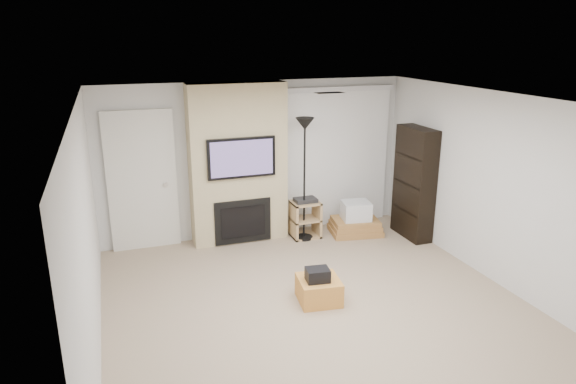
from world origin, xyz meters
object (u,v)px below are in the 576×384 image
object	(u,v)px
box_stack	(355,221)
bookshelf	(414,183)
av_stand	(305,217)
floor_lamp	(305,145)
ottoman	(319,290)

from	to	relation	value
box_stack	bookshelf	bearing A→B (deg)	-26.32
av_stand	bookshelf	size ratio (longest dim) A/B	0.37
floor_lamp	bookshelf	world-z (taller)	floor_lamp
floor_lamp	av_stand	bearing A→B (deg)	53.74
ottoman	box_stack	xyz separation A→B (m)	(1.46, 1.91, 0.06)
box_stack	bookshelf	xyz separation A→B (m)	(0.82, -0.40, 0.69)
av_stand	bookshelf	distance (m)	1.83
floor_lamp	box_stack	xyz separation A→B (m)	(0.89, -0.07, -1.34)
ottoman	av_stand	size ratio (longest dim) A/B	0.76
floor_lamp	av_stand	distance (m)	1.21
floor_lamp	box_stack	size ratio (longest dim) A/B	2.17
av_stand	box_stack	size ratio (longest dim) A/B	0.73
ottoman	floor_lamp	xyz separation A→B (m)	(0.56, 1.97, 1.40)
ottoman	box_stack	size ratio (longest dim) A/B	0.55
ottoman	av_stand	distance (m)	2.14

